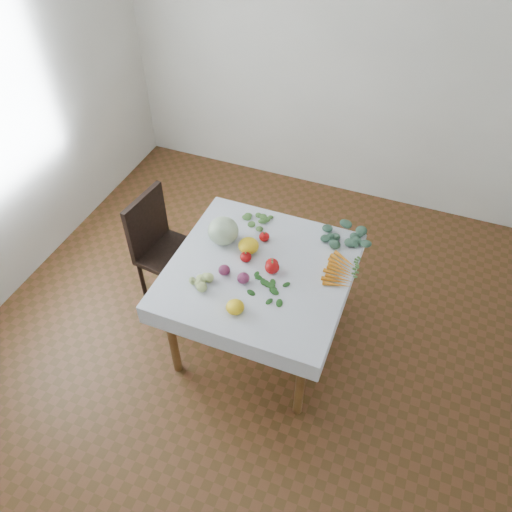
{
  "coord_description": "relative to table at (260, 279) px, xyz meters",
  "views": [
    {
      "loc": [
        0.78,
        -2.03,
        3.04
      ],
      "look_at": [
        -0.04,
        0.04,
        0.82
      ],
      "focal_mm": 35.0,
      "sensor_mm": 36.0,
      "label": 1
    }
  ],
  "objects": [
    {
      "name": "ground",
      "position": [
        0.0,
        0.0,
        -0.65
      ],
      "size": [
        4.0,
        4.0,
        0.0
      ],
      "primitive_type": "plane",
      "color": "brown"
    },
    {
      "name": "back_wall",
      "position": [
        0.0,
        2.0,
        0.7
      ],
      "size": [
        4.0,
        0.04,
        2.7
      ],
      "primitive_type": "cube",
      "color": "beige",
      "rests_on": "ground"
    },
    {
      "name": "table",
      "position": [
        0.0,
        0.0,
        0.0
      ],
      "size": [
        1.0,
        1.0,
        0.75
      ],
      "color": "brown",
      "rests_on": "ground"
    },
    {
      "name": "tablecloth",
      "position": [
        0.0,
        0.0,
        0.1
      ],
      "size": [
        1.12,
        1.12,
        0.01
      ],
      "primitive_type": "cube",
      "color": "white",
      "rests_on": "table"
    },
    {
      "name": "chair",
      "position": [
        -0.85,
        0.18,
        -0.13
      ],
      "size": [
        0.46,
        0.46,
        0.91
      ],
      "color": "black",
      "rests_on": "ground"
    },
    {
      "name": "cabbage",
      "position": [
        -0.31,
        0.15,
        0.19
      ],
      "size": [
        0.21,
        0.21,
        0.18
      ],
      "primitive_type": "ellipsoid",
      "rotation": [
        0.0,
        0.0,
        -0.05
      ],
      "color": "#B6CBAA",
      "rests_on": "tablecloth"
    },
    {
      "name": "tomato_a",
      "position": [
        -0.07,
        0.26,
        0.13
      ],
      "size": [
        0.08,
        0.08,
        0.06
      ],
      "primitive_type": "ellipsoid",
      "rotation": [
        0.0,
        0.0,
        -0.22
      ],
      "color": "#AF0B0D",
      "rests_on": "tablecloth"
    },
    {
      "name": "tomato_b",
      "position": [
        0.08,
        0.0,
        0.14
      ],
      "size": [
        0.12,
        0.12,
        0.08
      ],
      "primitive_type": "ellipsoid",
      "rotation": [
        0.0,
        0.0,
        0.4
      ],
      "color": "#AF0B0D",
      "rests_on": "tablecloth"
    },
    {
      "name": "tomato_c",
      "position": [
        -0.11,
        0.03,
        0.13
      ],
      "size": [
        0.09,
        0.09,
        0.06
      ],
      "primitive_type": "ellipsoid",
      "rotation": [
        0.0,
        0.0,
        0.29
      ],
      "color": "#AF0B0D",
      "rests_on": "tablecloth"
    },
    {
      "name": "tomato_d",
      "position": [
        0.07,
        0.03,
        0.14
      ],
      "size": [
        0.1,
        0.1,
        0.07
      ],
      "primitive_type": "ellipsoid",
      "rotation": [
        0.0,
        0.0,
        0.22
      ],
      "color": "#AF0B0D",
      "rests_on": "tablecloth"
    },
    {
      "name": "heirloom_back",
      "position": [
        -0.12,
        0.12,
        0.15
      ],
      "size": [
        0.18,
        0.18,
        0.09
      ],
      "primitive_type": "ellipsoid",
      "rotation": [
        0.0,
        0.0,
        0.43
      ],
      "color": "yellow",
      "rests_on": "tablecloth"
    },
    {
      "name": "heirloom_front",
      "position": [
        -0.01,
        -0.37,
        0.14
      ],
      "size": [
        0.12,
        0.12,
        0.08
      ],
      "primitive_type": "ellipsoid",
      "rotation": [
        0.0,
        0.0,
        -0.15
      ],
      "color": "yellow",
      "rests_on": "tablecloth"
    },
    {
      "name": "onion_a",
      "position": [
        -0.19,
        -0.12,
        0.13
      ],
      "size": [
        0.09,
        0.09,
        0.06
      ],
      "primitive_type": "ellipsoid",
      "rotation": [
        0.0,
        0.0,
        -0.15
      ],
      "color": "#52173B",
      "rests_on": "tablecloth"
    },
    {
      "name": "onion_b",
      "position": [
        -0.05,
        -0.14,
        0.14
      ],
      "size": [
        0.1,
        0.1,
        0.07
      ],
      "primitive_type": "ellipsoid",
      "rotation": [
        0.0,
        0.0,
        -0.43
      ],
      "color": "#52173B",
      "rests_on": "tablecloth"
    },
    {
      "name": "tomatillo_cluster",
      "position": [
        -0.27,
        -0.25,
        0.13
      ],
      "size": [
        0.13,
        0.14,
        0.05
      ],
      "color": "#B8D87C",
      "rests_on": "tablecloth"
    },
    {
      "name": "carrot_bunch",
      "position": [
        0.48,
        0.15,
        0.12
      ],
      "size": [
        0.18,
        0.31,
        0.03
      ],
      "color": "orange",
      "rests_on": "tablecloth"
    },
    {
      "name": "kale_bunch",
      "position": [
        0.43,
        0.48,
        0.12
      ],
      "size": [
        0.31,
        0.23,
        0.04
      ],
      "color": "#3A6046",
      "rests_on": "tablecloth"
    },
    {
      "name": "basil_bunch",
      "position": [
        0.1,
        -0.14,
        0.11
      ],
      "size": [
        0.25,
        0.17,
        0.01
      ],
      "color": "#1F4D18",
      "rests_on": "tablecloth"
    },
    {
      "name": "dill_bunch",
      "position": [
        -0.19,
        0.41,
        0.11
      ],
      "size": [
        0.2,
        0.16,
        0.02
      ],
      "color": "#51823C",
      "rests_on": "tablecloth"
    }
  ]
}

